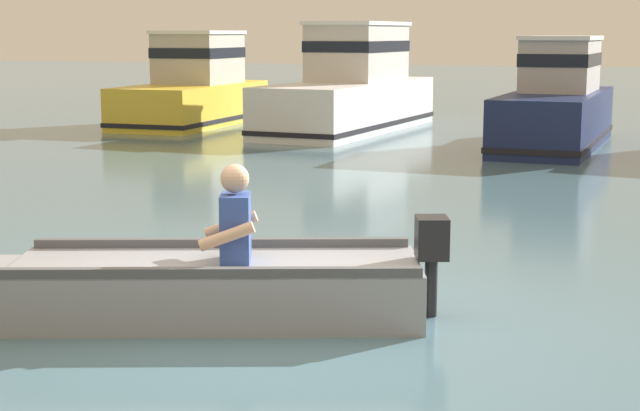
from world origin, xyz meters
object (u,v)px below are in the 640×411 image
at_px(moored_boat_yellow, 194,90).
at_px(moored_boat_white, 351,90).
at_px(rowboat_with_person, 208,285).
at_px(moored_boat_navy, 556,105).

relative_size(moored_boat_yellow, moored_boat_white, 0.77).
xyz_separation_m(rowboat_with_person, moored_boat_navy, (1.69, 12.74, 0.54)).
bearing_deg(moored_boat_navy, moored_boat_yellow, 165.74).
relative_size(moored_boat_white, moored_boat_navy, 1.19).
relative_size(rowboat_with_person, moored_boat_yellow, 0.74).
distance_m(rowboat_with_person, moored_boat_yellow, 16.46).
bearing_deg(rowboat_with_person, moored_boat_yellow, 114.84).
bearing_deg(rowboat_with_person, moored_boat_navy, 82.43).
xyz_separation_m(moored_boat_white, moored_boat_navy, (4.63, -1.91, -0.10)).
xyz_separation_m(rowboat_with_person, moored_boat_yellow, (-6.91, 14.93, 0.57)).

